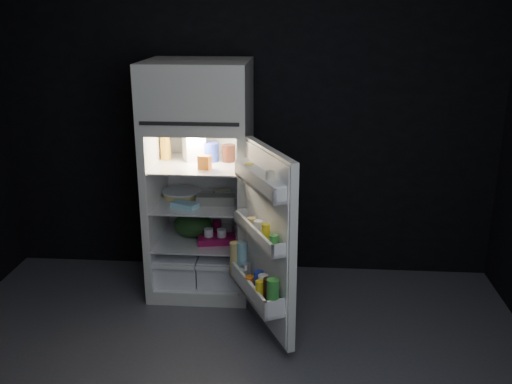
# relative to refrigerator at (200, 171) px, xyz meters

# --- Properties ---
(wall_back) EXTENTS (4.00, 0.00, 2.70)m
(wall_back) POSITION_rel_refrigerator_xyz_m (0.33, 0.38, 0.39)
(wall_back) COLOR black
(wall_back) RESTS_ON ground
(wall_front) EXTENTS (4.00, 0.00, 2.70)m
(wall_front) POSITION_rel_refrigerator_xyz_m (0.33, -3.02, 0.39)
(wall_front) COLOR black
(wall_front) RESTS_ON ground
(refrigerator) EXTENTS (0.76, 0.71, 1.78)m
(refrigerator) POSITION_rel_refrigerator_xyz_m (0.00, 0.00, 0.00)
(refrigerator) COLOR silver
(refrigerator) RESTS_ON ground
(fridge_door) EXTENTS (0.48, 0.73, 1.22)m
(fridge_door) POSITION_rel_refrigerator_xyz_m (0.54, -0.72, -0.27)
(fridge_door) COLOR silver
(fridge_door) RESTS_ON ground
(milk_jug) EXTENTS (0.20, 0.20, 0.24)m
(milk_jug) POSITION_rel_refrigerator_xyz_m (-0.05, 0.05, 0.19)
(milk_jug) COLOR white
(milk_jug) RESTS_ON refrigerator
(mayo_jar) EXTENTS (0.12, 0.12, 0.14)m
(mayo_jar) POSITION_rel_refrigerator_xyz_m (0.08, 0.03, 0.14)
(mayo_jar) COLOR #2137B7
(mayo_jar) RESTS_ON refrigerator
(jam_jar) EXTENTS (0.11, 0.11, 0.13)m
(jam_jar) POSITION_rel_refrigerator_xyz_m (0.22, 0.02, 0.14)
(jam_jar) COLOR black
(jam_jar) RESTS_ON refrigerator
(amber_bottle) EXTENTS (0.08, 0.08, 0.22)m
(amber_bottle) POSITION_rel_refrigerator_xyz_m (-0.27, 0.06, 0.18)
(amber_bottle) COLOR #BF8B1E
(amber_bottle) RESTS_ON refrigerator
(small_carton) EXTENTS (0.10, 0.09, 0.10)m
(small_carton) POSITION_rel_refrigerator_xyz_m (0.07, -0.20, 0.12)
(small_carton) COLOR #CC6518
(small_carton) RESTS_ON refrigerator
(egg_carton) EXTENTS (0.29, 0.12, 0.07)m
(egg_carton) POSITION_rel_refrigerator_xyz_m (0.13, -0.11, -0.19)
(egg_carton) COLOR gray
(egg_carton) RESTS_ON refrigerator
(pie) EXTENTS (0.37, 0.37, 0.04)m
(pie) POSITION_rel_refrigerator_xyz_m (-0.16, 0.06, -0.21)
(pie) COLOR tan
(pie) RESTS_ON refrigerator
(flat_package) EXTENTS (0.22, 0.17, 0.04)m
(flat_package) POSITION_rel_refrigerator_xyz_m (-0.09, -0.20, -0.21)
(flat_package) COLOR #8CCAD9
(flat_package) RESTS_ON refrigerator
(wrapped_pkg) EXTENTS (0.15, 0.14, 0.05)m
(wrapped_pkg) POSITION_rel_refrigerator_xyz_m (0.15, 0.08, -0.20)
(wrapped_pkg) COLOR beige
(wrapped_pkg) RESTS_ON refrigerator
(produce_bag) EXTENTS (0.36, 0.33, 0.20)m
(produce_bag) POSITION_rel_refrigerator_xyz_m (-0.07, -0.03, -0.43)
(produce_bag) COLOR #193815
(produce_bag) RESTS_ON refrigerator
(yogurt_tray) EXTENTS (0.31, 0.20, 0.05)m
(yogurt_tray) POSITION_rel_refrigerator_xyz_m (0.13, -0.13, -0.50)
(yogurt_tray) COLOR maroon
(yogurt_tray) RESTS_ON refrigerator
(small_can_red) EXTENTS (0.09, 0.09, 0.09)m
(small_can_red) POSITION_rel_refrigerator_xyz_m (0.10, 0.09, -0.48)
(small_can_red) COLOR maroon
(small_can_red) RESTS_ON refrigerator
(small_can_silver) EXTENTS (0.10, 0.10, 0.09)m
(small_can_silver) POSITION_rel_refrigerator_xyz_m (0.26, 0.05, -0.48)
(small_can_silver) COLOR silver
(small_can_silver) RESTS_ON refrigerator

